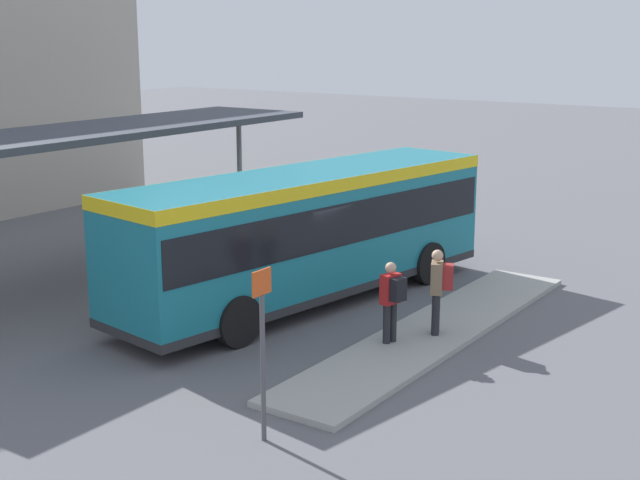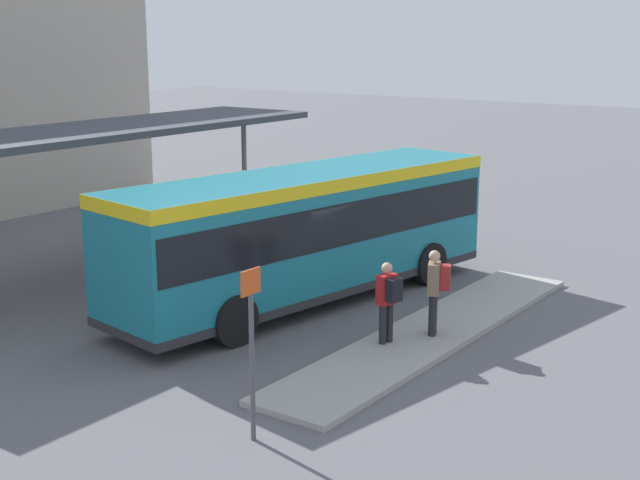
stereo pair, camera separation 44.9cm
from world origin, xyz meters
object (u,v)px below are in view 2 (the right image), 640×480
(bicycle_yellow, at_px, (346,211))
(pedestrian_waiting, at_px, (436,287))
(pedestrian_companion, at_px, (388,298))
(city_bus, at_px, (307,227))
(platform_sign, at_px, (252,347))
(bicycle_white, at_px, (322,211))
(potted_planter_near_shelter, at_px, (246,245))

(bicycle_yellow, bearing_deg, pedestrian_waiting, 128.56)
(pedestrian_companion, xyz_separation_m, bicycle_yellow, (9.71, 7.58, -0.71))
(pedestrian_companion, bearing_deg, city_bus, -13.90)
(pedestrian_companion, distance_m, platform_sign, 4.83)
(pedestrian_companion, height_order, bicycle_white, pedestrian_companion)
(bicycle_white, bearing_deg, pedestrian_companion, 136.39)
(platform_sign, bearing_deg, bicycle_yellow, 29.01)
(city_bus, height_order, pedestrian_waiting, city_bus)
(pedestrian_waiting, bearing_deg, pedestrian_companion, 38.67)
(pedestrian_waiting, xyz_separation_m, bicycle_yellow, (8.67, 8.11, -0.78))
(pedestrian_waiting, height_order, bicycle_white, pedestrian_waiting)
(bicycle_yellow, bearing_deg, city_bus, 113.74)
(pedestrian_companion, xyz_separation_m, bicycle_white, (9.37, 8.34, -0.74))
(pedestrian_waiting, xyz_separation_m, bicycle_white, (8.33, 8.87, -0.81))
(pedestrian_waiting, xyz_separation_m, potted_planter_near_shelter, (1.95, 6.81, -0.44))
(bicycle_yellow, bearing_deg, potted_planter_near_shelter, 96.40)
(pedestrian_waiting, relative_size, pedestrian_companion, 1.07)
(pedestrian_waiting, distance_m, bicycle_white, 12.19)
(city_bus, xyz_separation_m, pedestrian_waiting, (-0.65, -3.80, -0.67))
(bicycle_white, bearing_deg, city_bus, 128.14)
(platform_sign, bearing_deg, city_bus, 29.93)
(city_bus, xyz_separation_m, platform_sign, (-6.47, -3.73, -0.27))
(bicycle_yellow, relative_size, platform_sign, 0.63)
(pedestrian_waiting, xyz_separation_m, pedestrian_companion, (-1.04, 0.52, -0.07))
(city_bus, relative_size, pedestrian_waiting, 5.90)
(pedestrian_waiting, height_order, bicycle_yellow, pedestrian_waiting)
(pedestrian_waiting, bearing_deg, platform_sign, 64.64)
(city_bus, bearing_deg, bicycle_white, 42.45)
(pedestrian_companion, bearing_deg, bicycle_yellow, -38.60)
(city_bus, distance_m, bicycle_yellow, 9.22)
(pedestrian_companion, relative_size, platform_sign, 0.60)
(platform_sign, bearing_deg, potted_planter_near_shelter, 40.93)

